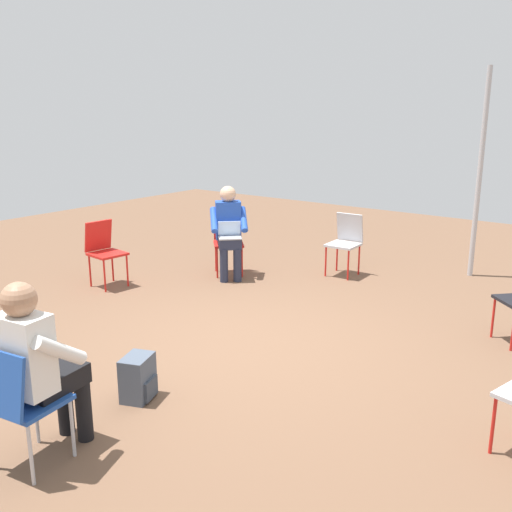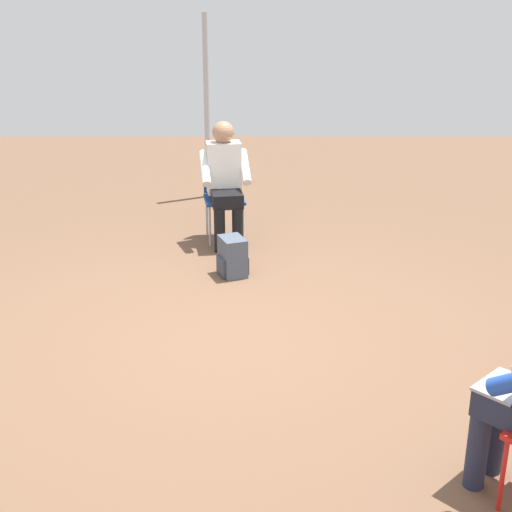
% 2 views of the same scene
% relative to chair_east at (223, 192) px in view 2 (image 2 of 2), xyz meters
% --- Properties ---
extents(ground_plane, '(15.89, 15.89, 0.00)m').
position_rel_chair_east_xyz_m(ground_plane, '(-2.40, -0.12, -0.50)').
color(ground_plane, brown).
extents(chair_east, '(0.49, 0.46, 0.85)m').
position_rel_chair_east_xyz_m(chair_east, '(0.00, 0.00, 0.00)').
color(chair_east, '#1E4799').
rests_on(chair_east, ground).
extents(person_in_white, '(0.56, 0.54, 1.24)m').
position_rel_chair_east_xyz_m(person_in_white, '(-0.16, -0.03, 0.20)').
color(person_in_white, black).
rests_on(person_in_white, ground).
extents(backpack_near_laptop_user, '(0.33, 0.30, 0.36)m').
position_rel_chair_east_xyz_m(backpack_near_laptop_user, '(-1.06, -0.13, -0.34)').
color(backpack_near_laptop_user, '#475160').
rests_on(backpack_near_laptop_user, ground).
extents(tent_pole_far, '(0.07, 0.07, 2.22)m').
position_rel_chair_east_xyz_m(tent_pole_far, '(1.60, 0.26, 0.61)').
color(tent_pole_far, '#B2B2B7').
rests_on(tent_pole_far, ground).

